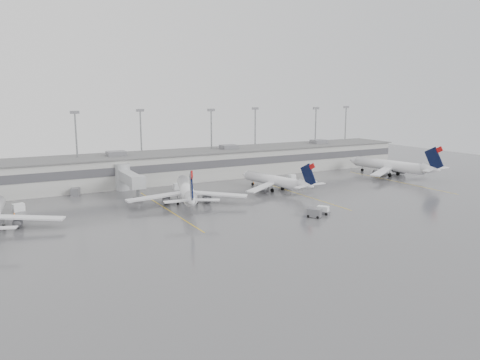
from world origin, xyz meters
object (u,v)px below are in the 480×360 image
jet_far_right (393,165)px  baggage_tug (323,211)px  jet_mid_right (276,181)px  jet_mid_left (187,190)px

jet_far_right → baggage_tug: jet_far_right is taller
jet_mid_right → baggage_tug: (-4.45, -25.16, -2.06)m
jet_mid_left → jet_mid_right: jet_mid_left is taller
baggage_tug → jet_mid_left: bearing=100.0°
jet_mid_left → jet_far_right: size_ratio=0.93×
baggage_tug → jet_mid_right: bearing=46.2°
baggage_tug → jet_far_right: bearing=-4.3°
jet_far_right → baggage_tug: 55.80m
jet_mid_right → baggage_tug: size_ratio=8.54×
jet_mid_left → jet_far_right: 70.30m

